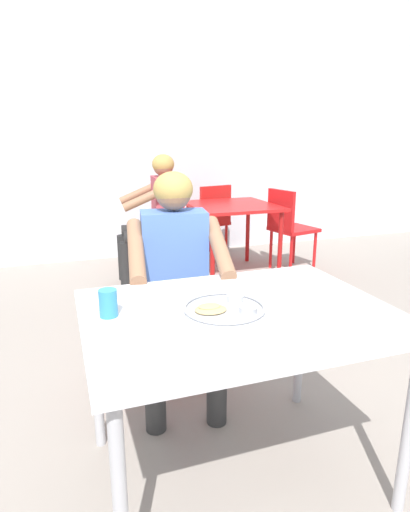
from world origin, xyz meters
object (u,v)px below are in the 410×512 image
thali_tray (225,307)px  drinking_cup (108,302)px  table_background_red (232,213)px  chair_red_far (210,217)px  chair_foreground (171,297)px  patron_background (155,208)px  chair_red_left (167,229)px  chair_red_right (288,224)px  diner_foreground (177,269)px  table_foreground (238,328)px

thali_tray → drinking_cup: drinking_cup is taller
table_background_red → chair_red_far: size_ratio=1.02×
table_background_red → chair_foreground: bearing=-122.8°
table_background_red → patron_background: bearing=179.5°
thali_tray → chair_red_far: (1.08, 3.18, -0.27)m
chair_red_left → chair_red_far: 0.93m
thali_tray → chair_red_right: size_ratio=0.36×
thali_tray → diner_foreground: (-0.01, 0.66, -0.04)m
chair_foreground → patron_background: bearing=80.4°
drinking_cup → table_background_red: 2.89m
chair_red_left → patron_background: (-0.11, 0.02, 0.21)m
thali_tray → chair_foreground: (0.02, 0.88, -0.28)m
table_background_red → chair_red_far: 0.65m
diner_foreground → chair_red_left: (0.42, 1.87, -0.20)m
drinking_cup → diner_foreground: (0.41, 0.57, -0.08)m
drinking_cup → chair_red_left: bearing=71.2°
table_foreground → chair_foreground: (-0.03, 0.89, -0.19)m
diner_foreground → table_background_red: diner_foreground is taller
drinking_cup → patron_background: patron_background is taller
chair_foreground → table_background_red: 1.99m
diner_foreground → chair_red_right: 2.49m
table_foreground → chair_red_left: bearing=81.9°
table_foreground → thali_tray: 0.10m
chair_red_left → patron_background: size_ratio=0.73×
table_foreground → chair_foreground: bearing=92.1°
chair_foreground → table_background_red: size_ratio=0.94×
drinking_cup → chair_red_left: chair_red_left is taller
table_background_red → patron_background: patron_background is taller
drinking_cup → patron_background: size_ratio=0.08×
chair_red_left → patron_background: 0.24m
table_foreground → diner_foreground: diner_foreground is taller
thali_tray → drinking_cup: bearing=168.2°
chair_red_left → table_background_red: bearing=0.9°
patron_background → chair_red_right: bearing=-3.3°
chair_red_far → diner_foreground: bearing=-113.4°
thali_tray → chair_red_left: 2.58m
thali_tray → table_background_red: size_ratio=0.36×
diner_foreground → chair_red_left: diner_foreground is taller
diner_foreground → table_background_red: (1.10, 1.88, -0.08)m
table_foreground → chair_red_far: 3.36m
table_foreground → diner_foreground: 0.68m
chair_red_left → patron_background: patron_background is taller
drinking_cup → chair_red_far: (1.50, 3.09, -0.31)m
chair_red_left → chair_red_far: bearing=43.9°
table_foreground → patron_background: 2.58m
chair_foreground → chair_red_far: chair_red_far is taller
table_foreground → drinking_cup: (-0.47, 0.10, 0.13)m
table_background_red → thali_tray: bearing=-113.2°
chair_red_far → patron_background: patron_background is taller
chair_red_right → thali_tray: bearing=-124.4°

